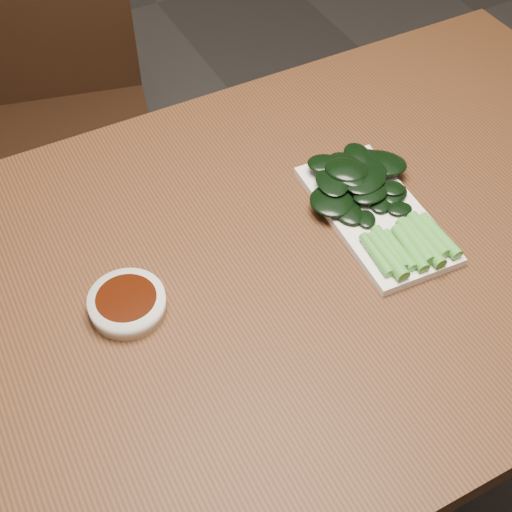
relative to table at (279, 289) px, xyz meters
name	(u,v)px	position (x,y,z in m)	size (l,w,h in m)	color
ground	(271,478)	(0.00, 0.00, -0.68)	(6.00, 6.00, 0.00)	#322F2F
table	(279,289)	(0.00, 0.00, 0.00)	(1.40, 0.80, 0.75)	#452713
chair_far	(57,110)	(-0.12, 0.84, -0.19)	(0.51, 0.51, 0.89)	black
sauce_bowl	(127,303)	(-0.23, 0.02, 0.09)	(0.10, 0.10, 0.03)	white
serving_plate	(375,214)	(0.17, 0.01, 0.08)	(0.15, 0.28, 0.01)	white
gai_lan	(369,191)	(0.17, 0.04, 0.10)	(0.19, 0.28, 0.03)	green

